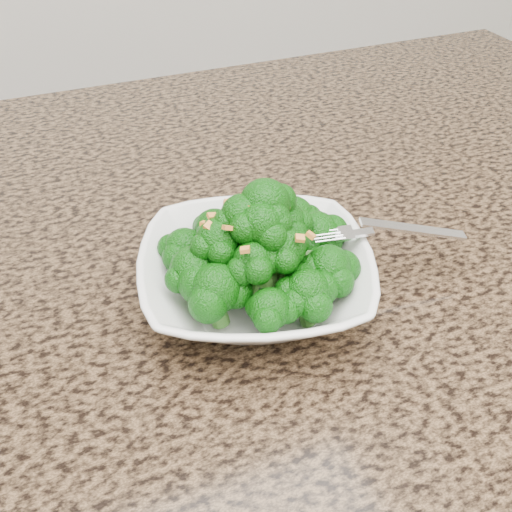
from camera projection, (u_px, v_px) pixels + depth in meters
name	position (u px, v px, depth m)	size (l,w,h in m)	color
granite_counter	(124.00, 313.00, 0.60)	(1.64, 1.04, 0.03)	brown
bowl	(256.00, 278.00, 0.58)	(0.21, 0.21, 0.05)	white
broccoli_pile	(256.00, 218.00, 0.54)	(0.18, 0.18, 0.08)	#0D5409
garlic_topping	(256.00, 174.00, 0.51)	(0.11, 0.11, 0.01)	#F0983A
fork	(366.00, 232.00, 0.58)	(0.17, 0.03, 0.01)	silver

